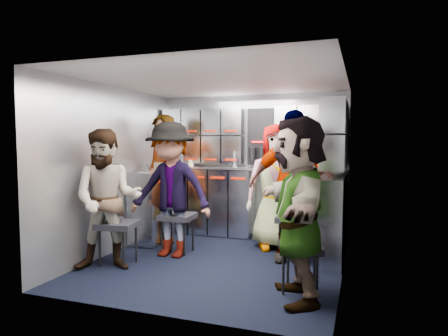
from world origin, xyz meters
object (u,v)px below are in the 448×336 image
(jump_seat_center, at_px, (278,218))
(attendant_arc_c, at_px, (276,186))
(jump_seat_near_right, at_px, (301,250))
(attendant_arc_d, at_px, (292,186))
(attendant_arc_b, at_px, (171,190))
(jump_seat_near_left, at_px, (118,227))
(attendant_arc_a, at_px, (108,200))
(jump_seat_mid_left, at_px, (177,218))
(jump_seat_mid_right, at_px, (294,221))
(attendant_arc_e, at_px, (299,209))
(attendant_standing, at_px, (163,179))

(jump_seat_center, xyz_separation_m, attendant_arc_c, (0.00, -0.18, 0.46))
(jump_seat_near_right, height_order, attendant_arc_d, attendant_arc_d)
(jump_seat_center, height_order, attendant_arc_b, attendant_arc_b)
(jump_seat_near_right, bearing_deg, jump_seat_near_left, 175.83)
(jump_seat_near_left, distance_m, attendant_arc_a, 0.38)
(jump_seat_mid_left, bearing_deg, jump_seat_center, 35.08)
(attendant_arc_c, bearing_deg, jump_seat_mid_right, -67.86)
(jump_seat_center, xyz_separation_m, attendant_arc_d, (0.29, -0.67, 0.53))
(jump_seat_near_left, height_order, jump_seat_mid_right, jump_seat_mid_right)
(jump_seat_mid_left, bearing_deg, attendant_arc_a, -116.10)
(jump_seat_near_right, height_order, attendant_arc_c, attendant_arc_c)
(jump_seat_near_left, height_order, attendant_arc_d, attendant_arc_d)
(attendant_arc_a, bearing_deg, attendant_arc_e, -28.12)
(attendant_standing, relative_size, attendant_arc_e, 1.09)
(jump_seat_mid_right, height_order, attendant_arc_b, attendant_arc_b)
(jump_seat_center, relative_size, attendant_arc_a, 0.26)
(jump_seat_near_left, bearing_deg, attendant_arc_a, -90.00)
(jump_seat_center, bearing_deg, attendant_standing, -166.15)
(jump_seat_mid_right, height_order, attendant_arc_e, attendant_arc_e)
(jump_seat_mid_right, bearing_deg, attendant_arc_b, -161.02)
(attendant_standing, xyz_separation_m, attendant_arc_d, (1.85, -0.28, -0.00))
(jump_seat_mid_right, bearing_deg, jump_seat_center, 121.23)
(attendant_arc_c, bearing_deg, jump_seat_center, 68.21)
(jump_seat_near_right, bearing_deg, jump_seat_mid_left, 153.55)
(attendant_arc_c, height_order, attendant_arc_d, attendant_arc_d)
(attendant_arc_a, xyz_separation_m, attendant_arc_b, (0.42, 0.68, 0.05))
(jump_seat_near_right, relative_size, attendant_arc_b, 0.28)
(attendant_standing, height_order, attendant_arc_e, attendant_standing)
(attendant_arc_a, relative_size, attendant_arc_d, 0.87)
(attendant_arc_a, distance_m, attendant_arc_e, 2.11)
(jump_seat_mid_left, height_order, attendant_arc_d, attendant_arc_d)
(jump_seat_mid_left, distance_m, jump_seat_center, 1.39)
(attendant_arc_d, bearing_deg, jump_seat_center, 114.16)
(jump_seat_center, distance_m, jump_seat_near_right, 1.72)
(jump_seat_near_left, bearing_deg, attendant_arc_d, 23.71)
(jump_seat_near_left, bearing_deg, attendant_arc_e, -9.01)
(jump_seat_mid_right, distance_m, attendant_arc_e, 1.40)
(jump_seat_near_left, xyz_separation_m, jump_seat_mid_left, (0.42, 0.68, -0.00))
(jump_seat_near_right, height_order, attendant_standing, attendant_standing)
(jump_seat_mid_right, distance_m, attendant_arc_c, 0.57)
(attendant_arc_d, bearing_deg, attendant_arc_a, -151.49)
(attendant_arc_a, distance_m, attendant_arc_b, 0.80)
(jump_seat_mid_left, relative_size, attendant_arc_b, 0.30)
(attendant_arc_b, relative_size, attendant_arc_e, 1.00)
(jump_seat_mid_right, distance_m, attendant_standing, 1.91)
(attendant_arc_b, bearing_deg, jump_seat_mid_right, 20.28)
(attendant_standing, bearing_deg, jump_seat_center, 43.21)
(jump_seat_near_left, xyz_separation_m, jump_seat_center, (1.56, 1.48, -0.08))
(jump_seat_near_left, relative_size, jump_seat_mid_left, 1.01)
(jump_seat_near_left, relative_size, attendant_standing, 0.28)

